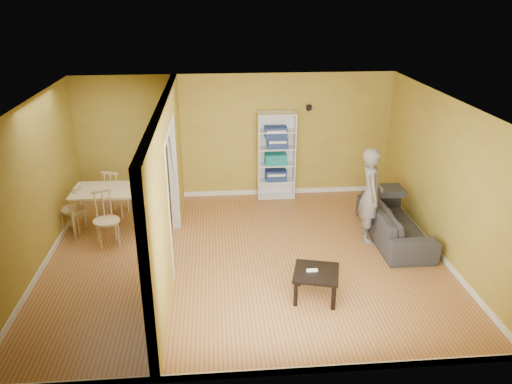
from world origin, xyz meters
The scene contains 16 objects.
room_shell centered at (0.00, 0.00, 1.30)m, with size 6.50×6.50×6.50m.
partition centered at (-1.20, 0.00, 1.30)m, with size 0.22×5.50×2.60m, color #ACA237, non-canonical shape.
wall_speaker centered at (1.50, 2.69, 1.90)m, with size 0.10×0.10×0.10m, color black.
sofa centered at (2.70, 0.50, 0.40)m, with size 0.90×2.11×0.80m, color #25262C.
person centered at (2.22, 0.51, 0.99)m, with size 0.56×0.72×1.99m, color slate.
bookshelf centered at (0.83, 2.60, 0.92)m, with size 0.77×0.34×1.84m.
paper_box_navy_a centered at (0.82, 2.56, 0.50)m, with size 0.44×0.28×0.22m, color navy.
paper_box_teal centered at (0.81, 2.56, 0.86)m, with size 0.44×0.29×0.23m, color #12564A.
paper_box_navy_b centered at (0.84, 2.56, 1.21)m, with size 0.42×0.27×0.21m, color navy.
paper_box_navy_c centered at (0.81, 2.56, 1.45)m, with size 0.45×0.29×0.23m, color navy.
coffee_table centered at (0.95, -1.21, 0.36)m, with size 0.63×0.63×0.42m.
game_controller centered at (0.88, -1.19, 0.44)m, with size 0.16×0.04×0.03m, color white.
dining_table centered at (-2.38, 1.28, 0.72)m, with size 1.28×0.85×0.80m.
chair_left centered at (-3.07, 1.28, 0.46)m, with size 0.42×0.42×0.92m, color tan, non-canonical shape.
chair_near centered at (-2.34, 0.66, 0.49)m, with size 0.45×0.45×0.98m, color tan, non-canonical shape.
chair_far centered at (-2.40, 1.95, 0.48)m, with size 0.44×0.44×0.95m, color tan, non-canonical shape.
Camera 1 is at (-0.44, -7.25, 4.18)m, focal length 35.00 mm.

